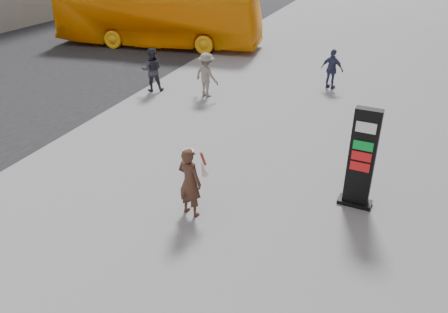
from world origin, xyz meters
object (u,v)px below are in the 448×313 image
(bus, at_px, (157,17))
(pedestrian_b, at_px, (207,75))
(info_pylon, at_px, (362,159))
(woman, at_px, (190,181))
(pedestrian_a, at_px, (152,70))
(pedestrian_c, at_px, (332,69))

(bus, distance_m, pedestrian_b, 8.94)
(info_pylon, bearing_deg, bus, 139.14)
(woman, relative_size, pedestrian_a, 0.97)
(pedestrian_a, relative_size, pedestrian_c, 1.08)
(pedestrian_a, bearing_deg, info_pylon, 118.87)
(info_pylon, distance_m, woman, 3.90)
(pedestrian_b, bearing_deg, pedestrian_c, -127.63)
(bus, bearing_deg, pedestrian_c, -118.81)
(woman, relative_size, pedestrian_b, 0.98)
(pedestrian_a, bearing_deg, bus, -91.18)
(pedestrian_b, xyz_separation_m, pedestrian_c, (4.35, 2.74, -0.05))
(bus, height_order, pedestrian_a, bus)
(woman, bearing_deg, pedestrian_c, -83.78)
(pedestrian_a, bearing_deg, pedestrian_c, 175.36)
(pedestrian_c, bearing_deg, info_pylon, 119.86)
(pedestrian_b, relative_size, pedestrian_c, 1.06)
(woman, distance_m, pedestrian_c, 10.33)
(bus, relative_size, pedestrian_a, 6.59)
(woman, bearing_deg, bus, -43.96)
(pedestrian_a, bearing_deg, pedestrian_b, 156.14)
(bus, bearing_deg, pedestrian_a, -160.20)
(woman, xyz_separation_m, pedestrian_b, (-2.84, 7.48, -0.01))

